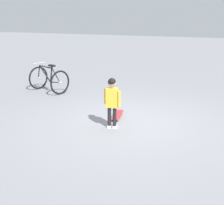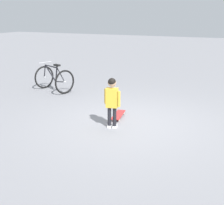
% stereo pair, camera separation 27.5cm
% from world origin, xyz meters
% --- Properties ---
extents(ground_plane, '(50.00, 50.00, 0.00)m').
position_xyz_m(ground_plane, '(0.00, 0.00, 0.00)').
color(ground_plane, gray).
extents(child_person, '(0.40, 0.22, 1.06)m').
position_xyz_m(child_person, '(-0.24, -0.45, 0.66)').
color(child_person, black).
rests_on(child_person, ground).
extents(skateboard, '(0.31, 0.72, 0.07)m').
position_xyz_m(skateboard, '(-0.38, 0.20, 0.06)').
color(skateboard, '#B22D2D').
rests_on(skateboard, ground).
extents(bicycle_near, '(1.24, 1.01, 0.85)m').
position_xyz_m(bicycle_near, '(-3.15, 1.65, 0.38)').
color(bicycle_near, black).
rests_on(bicycle_near, ground).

